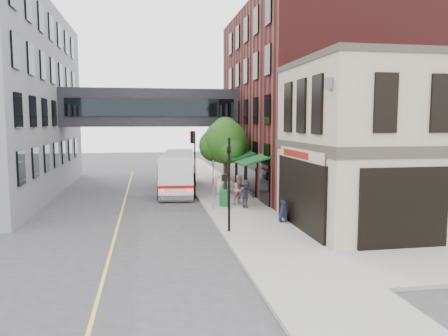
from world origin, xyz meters
name	(u,v)px	position (x,y,z in m)	size (l,w,h in m)	color
ground	(229,246)	(0.00, 0.00, 0.00)	(120.00, 120.00, 0.00)	#38383A
sidewalk_main	(220,192)	(2.00, 14.00, 0.07)	(4.00, 60.00, 0.15)	gray
corner_building	(395,145)	(8.97, 2.00, 4.21)	(10.19, 8.12, 8.45)	tan
brick_building	(317,102)	(9.98, 15.00, 6.99)	(13.76, 18.00, 14.00)	#481716
skyway_bridge	(152,108)	(-3.00, 18.00, 6.50)	(14.00, 3.18, 3.00)	black
traffic_signal_near	(228,173)	(0.37, 2.00, 2.98)	(0.44, 0.22, 4.60)	black
traffic_signal_far	(193,147)	(0.26, 17.00, 3.34)	(0.53, 0.28, 4.50)	black
street_sign_pole	(213,181)	(0.39, 7.00, 1.93)	(0.08, 0.75, 3.00)	gray
street_tree	(225,142)	(2.19, 13.22, 3.91)	(3.80, 3.20, 5.60)	#382619
lane_marking	(123,206)	(-5.00, 10.00, 0.01)	(0.12, 40.00, 0.01)	#D8CC4C
bus	(178,170)	(-1.03, 15.88, 1.63)	(3.51, 11.00, 2.91)	white
pedestrian_a	(220,186)	(1.59, 11.65, 0.93)	(0.57, 0.37, 1.57)	white
pedestrian_b	(239,190)	(2.33, 8.62, 1.09)	(0.91, 0.71, 1.88)	tan
pedestrian_c	(246,194)	(2.45, 7.39, 1.00)	(1.10, 0.63, 1.71)	black
newspaper_box	(224,198)	(1.25, 8.27, 0.65)	(0.50, 0.45, 1.01)	#135525
sandwich_board	(283,211)	(3.60, 3.57, 0.70)	(0.39, 0.61, 1.09)	black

